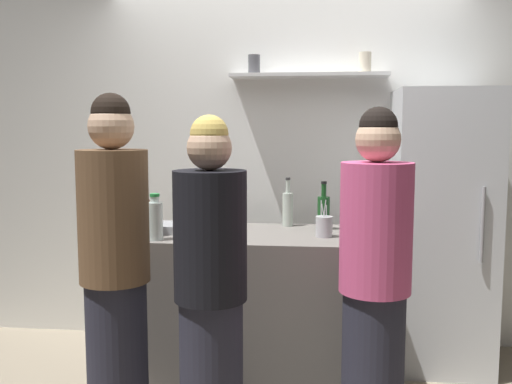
{
  "coord_description": "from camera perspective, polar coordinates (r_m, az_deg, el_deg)",
  "views": [
    {
      "loc": [
        0.21,
        -2.84,
        1.54
      ],
      "look_at": [
        -0.15,
        0.49,
        1.17
      ],
      "focal_mm": 39.49,
      "sensor_mm": 36.0,
      "label": 1
    }
  ],
  "objects": [
    {
      "name": "wine_bottle_green_glass",
      "position": [
        3.54,
        6.86,
        -1.95
      ],
      "size": [
        0.08,
        0.08,
        0.3
      ],
      "color": "#19471E",
      "rests_on": "counter"
    },
    {
      "name": "back_wall_assembly",
      "position": [
        4.1,
        3.18,
        2.96
      ],
      "size": [
        4.8,
        0.32,
        2.6
      ],
      "color": "white",
      "rests_on": "ground"
    },
    {
      "name": "water_bottle_plastic",
      "position": [
        3.23,
        -10.19,
        -2.77
      ],
      "size": [
        0.09,
        0.09,
        0.26
      ],
      "color": "silver",
      "rests_on": "counter"
    },
    {
      "name": "person_pink_top",
      "position": [
        2.77,
        11.93,
        -9.07
      ],
      "size": [
        0.34,
        0.34,
        1.65
      ],
      "rotation": [
        0.0,
        0.0,
        3.46
      ],
      "color": "#262633",
      "rests_on": "ground"
    },
    {
      "name": "wine_bottle_pale_glass",
      "position": [
        3.64,
        3.23,
        -1.61
      ],
      "size": [
        0.07,
        0.07,
        0.32
      ],
      "color": "#B2BFB2",
      "rests_on": "counter"
    },
    {
      "name": "counter",
      "position": [
        3.52,
        -0.0,
        -11.6
      ],
      "size": [
        1.43,
        0.73,
        0.92
      ],
      "primitive_type": "cube",
      "color": "#66605B",
      "rests_on": "ground"
    },
    {
      "name": "wine_bottle_amber_glass",
      "position": [
        3.33,
        -11.31,
        -2.42
      ],
      "size": [
        0.07,
        0.07,
        0.33
      ],
      "color": "#472814",
      "rests_on": "counter"
    },
    {
      "name": "baking_pan",
      "position": [
        3.47,
        -7.55,
        -3.62
      ],
      "size": [
        0.34,
        0.24,
        0.05
      ],
      "primitive_type": "cube",
      "color": "gray",
      "rests_on": "counter"
    },
    {
      "name": "utensil_holder",
      "position": [
        3.3,
        6.91,
        -3.48
      ],
      "size": [
        0.1,
        0.1,
        0.22
      ],
      "color": "#B2B2B7",
      "rests_on": "counter"
    },
    {
      "name": "refrigerator",
      "position": [
        3.83,
        18.23,
        -3.69
      ],
      "size": [
        0.62,
        0.61,
        1.8
      ],
      "color": "silver",
      "rests_on": "ground"
    },
    {
      "name": "person_brown_jacket",
      "position": [
        2.85,
        -14.08,
        -7.85
      ],
      "size": [
        0.34,
        0.34,
        1.72
      ],
      "rotation": [
        0.0,
        0.0,
        0.15
      ],
      "color": "#262633",
      "rests_on": "ground"
    },
    {
      "name": "person_blonde",
      "position": [
        2.66,
        -4.61,
        -10.07
      ],
      "size": [
        0.34,
        0.34,
        1.61
      ],
      "rotation": [
        0.0,
        0.0,
        1.92
      ],
      "color": "#262633",
      "rests_on": "ground"
    }
  ]
}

